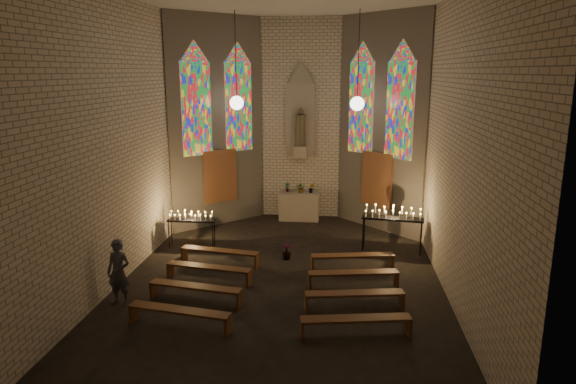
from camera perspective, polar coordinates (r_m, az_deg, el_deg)
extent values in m
plane|color=black|center=(13.28, -0.72, -9.71)|extent=(12.00, 12.00, 0.00)
cube|color=beige|center=(18.27, 1.44, 8.00)|extent=(8.00, 0.02, 7.00)
cube|color=beige|center=(6.52, -6.90, -1.82)|extent=(8.00, 0.02, 7.00)
cube|color=beige|center=(13.40, -18.09, 5.41)|extent=(0.02, 12.00, 7.00)
cube|color=beige|center=(12.52, 17.80, 4.91)|extent=(0.02, 12.00, 7.00)
cube|color=beige|center=(17.48, -8.00, 7.63)|extent=(2.72, 2.72, 7.00)
cube|color=beige|center=(17.02, 10.45, 7.39)|extent=(2.72, 2.72, 7.00)
cube|color=#4C3F8C|center=(16.89, -10.14, 9.07)|extent=(0.78, 0.78, 3.00)
cube|color=#4C3F8C|center=(17.73, -5.51, 9.40)|extent=(0.78, 0.78, 3.00)
cube|color=#4C3F8C|center=(17.40, 8.12, 9.26)|extent=(0.78, 0.78, 3.00)
cube|color=#4C3F8C|center=(16.34, 12.33, 8.83)|extent=(0.78, 0.78, 3.00)
cube|color=brown|center=(17.60, -7.52, 1.76)|extent=(0.95, 0.95, 1.80)
cube|color=brown|center=(17.17, 9.83, 1.38)|extent=(0.95, 0.95, 1.80)
cube|color=gray|center=(18.19, 1.42, 7.97)|extent=(1.00, 0.12, 2.60)
cone|color=gray|center=(18.11, 1.45, 13.18)|extent=(1.00, 1.00, 0.80)
cube|color=#B2A591|center=(18.19, 1.36, 4.48)|extent=(0.45, 0.30, 0.40)
cylinder|color=brown|center=(18.09, 1.38, 6.83)|extent=(0.36, 0.36, 1.10)
sphere|color=brown|center=(18.03, 1.39, 8.88)|extent=(0.26, 0.26, 0.26)
sphere|color=white|center=(16.60, -5.72, 9.83)|extent=(0.44, 0.44, 0.44)
cylinder|color=black|center=(16.58, -5.84, 14.66)|extent=(0.02, 0.02, 2.80)
sphere|color=white|center=(16.27, 7.70, 9.70)|extent=(0.44, 0.44, 0.44)
cylinder|color=black|center=(16.25, 7.85, 14.63)|extent=(0.02, 0.02, 2.80)
cube|color=#B2A591|center=(18.26, 1.25, -1.58)|extent=(1.40, 0.60, 1.00)
imported|color=#4C723F|center=(18.21, -0.07, 0.55)|extent=(0.18, 0.13, 0.33)
imported|color=#4C723F|center=(18.05, 1.48, 0.50)|extent=(0.38, 0.35, 0.38)
imported|color=#4C723F|center=(18.02, 2.61, 0.44)|extent=(0.21, 0.17, 0.36)
imported|color=#4C723F|center=(14.55, -0.16, -6.63)|extent=(0.30, 0.30, 0.46)
cube|color=black|center=(15.68, -10.71, -3.12)|extent=(1.43, 0.36, 0.04)
cylinder|color=black|center=(15.87, -13.10, -4.62)|extent=(0.03, 0.03, 0.80)
cylinder|color=black|center=(15.51, -8.39, -4.82)|extent=(0.03, 0.03, 0.80)
cylinder|color=black|center=(16.11, -12.81, -4.33)|extent=(0.03, 0.03, 0.80)
cylinder|color=black|center=(15.76, -8.16, -4.52)|extent=(0.03, 0.03, 0.80)
cube|color=black|center=(15.22, 11.55, -2.90)|extent=(1.80, 0.68, 0.06)
cylinder|color=black|center=(15.27, 8.33, -4.74)|extent=(0.03, 0.03, 0.99)
cylinder|color=black|center=(15.20, 14.54, -5.13)|extent=(0.03, 0.03, 0.99)
cylinder|color=black|center=(15.58, 8.47, -4.38)|extent=(0.03, 0.03, 0.99)
cylinder|color=black|center=(15.51, 14.55, -4.75)|extent=(0.03, 0.03, 0.99)
cube|color=#502D17|center=(14.24, -7.59, -6.49)|extent=(2.22, 0.67, 0.05)
cube|color=#502D17|center=(14.74, -11.44, -6.76)|extent=(0.10, 0.31, 0.40)
cube|color=#502D17|center=(13.94, -3.46, -7.70)|extent=(0.10, 0.31, 0.40)
cube|color=#502D17|center=(13.87, 7.18, -7.02)|extent=(2.22, 0.67, 0.05)
cube|color=#502D17|center=(13.79, 2.72, -7.93)|extent=(0.10, 0.31, 0.40)
cube|color=#502D17|center=(14.18, 11.47, -7.58)|extent=(0.10, 0.31, 0.40)
cube|color=#502D17|center=(13.15, -8.81, -8.23)|extent=(2.22, 0.67, 0.05)
cube|color=#502D17|center=(13.68, -12.93, -8.45)|extent=(0.10, 0.31, 0.40)
cube|color=#502D17|center=(12.84, -4.33, -9.60)|extent=(0.10, 0.31, 0.40)
cube|color=#502D17|center=(12.75, 7.28, -8.88)|extent=(2.22, 0.67, 0.05)
cube|color=#502D17|center=(12.68, 2.41, -9.89)|extent=(0.10, 0.31, 0.40)
cube|color=#502D17|center=(13.07, 11.95, -9.45)|extent=(0.10, 0.31, 0.40)
cube|color=#502D17|center=(12.09, -10.25, -10.29)|extent=(2.22, 0.67, 0.05)
cube|color=#502D17|center=(12.64, -14.69, -10.41)|extent=(0.10, 0.31, 0.40)
cube|color=#502D17|center=(11.77, -5.38, -11.86)|extent=(0.10, 0.31, 0.40)
cube|color=#502D17|center=(11.65, 7.41, -11.10)|extent=(2.22, 0.67, 0.05)
cube|color=#502D17|center=(11.59, 2.03, -12.22)|extent=(0.10, 0.31, 0.40)
cube|color=#502D17|center=(11.98, 12.54, -11.66)|extent=(0.10, 0.31, 0.40)
cube|color=#502D17|center=(11.05, -12.00, -12.73)|extent=(2.22, 0.67, 0.05)
cube|color=#502D17|center=(11.63, -16.78, -12.71)|extent=(0.10, 0.31, 0.40)
cube|color=#502D17|center=(10.72, -6.67, -14.55)|extent=(0.10, 0.31, 0.40)
cube|color=#502D17|center=(10.57, 7.56, -13.79)|extent=(2.22, 0.67, 0.05)
cube|color=#502D17|center=(10.52, 1.56, -15.03)|extent=(0.10, 0.31, 0.40)
cube|color=#502D17|center=(10.91, 13.25, -14.31)|extent=(0.10, 0.31, 0.40)
imported|color=#44464E|center=(12.32, -18.29, -8.47)|extent=(0.60, 0.43, 1.52)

